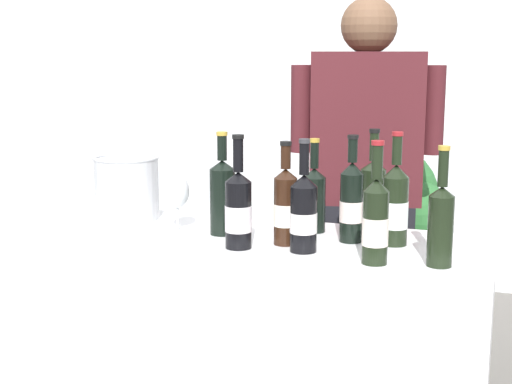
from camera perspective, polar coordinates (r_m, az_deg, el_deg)
wall_back at (r=4.84m, az=8.06°, el=9.61°), size 8.00×0.10×2.80m
counter at (r=2.56m, az=-4.13°, el=-13.10°), size 1.84×0.58×0.90m
wine_bottle_0 at (r=2.25m, az=2.29°, el=-1.08°), size 0.07×0.07×0.32m
wine_bottle_1 at (r=2.17m, az=3.70°, el=-1.60°), size 0.08×0.08×0.34m
wine_bottle_2 at (r=2.38m, az=-2.62°, el=-0.21°), size 0.08×0.08×0.33m
wine_bottle_3 at (r=2.42m, az=4.50°, el=-0.42°), size 0.08×0.08×0.31m
wine_bottle_4 at (r=2.07m, az=9.24°, el=-2.16°), size 0.07×0.07×0.35m
wine_bottle_5 at (r=2.21m, az=-1.38°, el=-1.34°), size 0.08×0.08×0.34m
wine_bottle_6 at (r=2.08m, az=14.11°, el=-2.26°), size 0.07×0.07×0.33m
wine_bottle_7 at (r=2.30m, az=7.40°, el=-0.74°), size 0.07×0.07×0.33m
wine_bottle_8 at (r=2.40m, az=9.02°, el=-0.40°), size 0.08×0.08×0.34m
wine_bottle_9 at (r=2.28m, az=10.72°, el=-0.98°), size 0.08×0.08×0.35m
wine_glass at (r=2.42m, az=-6.14°, el=-0.10°), size 0.08×0.08×0.19m
ice_bucket at (r=2.64m, az=-9.97°, el=0.37°), size 0.23×0.23×0.22m
person_server at (r=2.86m, az=8.32°, el=-2.68°), size 0.56×0.32×1.69m
potted_shrub at (r=3.24m, az=10.29°, el=-3.87°), size 0.58×0.60×1.09m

